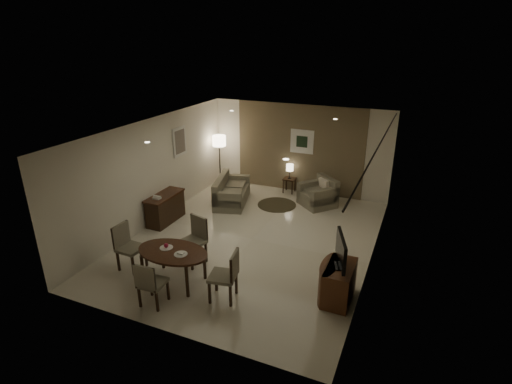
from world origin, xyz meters
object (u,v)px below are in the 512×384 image
at_px(chair_near, 153,282).
at_px(chair_left, 131,248).
at_px(floor_lamp, 220,161).
at_px(side_table, 289,185).
at_px(armchair, 318,192).
at_px(chair_far, 192,242).
at_px(console_desk, 165,208).
at_px(dining_table, 174,266).
at_px(chair_right, 223,276).
at_px(sofa, 232,190).
at_px(tv_cabinet, 339,283).

bearing_deg(chair_near, chair_left, -37.88).
bearing_deg(floor_lamp, chair_near, -73.35).
distance_m(chair_left, side_table, 5.66).
bearing_deg(armchair, chair_left, -78.27).
bearing_deg(side_table, floor_lamp, -171.13).
distance_m(chair_far, chair_left, 1.25).
bearing_deg(chair_near, console_desk, -61.55).
relative_size(dining_table, chair_far, 1.44).
bearing_deg(floor_lamp, console_desk, -91.42).
relative_size(chair_left, chair_right, 0.99).
bearing_deg(floor_lamp, armchair, -5.28).
xyz_separation_m(chair_near, armchair, (1.55, 5.56, -0.05)).
bearing_deg(dining_table, side_table, 84.45).
distance_m(console_desk, chair_left, 2.28).
relative_size(side_table, floor_lamp, 0.28).
height_order(dining_table, chair_left, chair_left).
height_order(chair_far, floor_lamp, floor_lamp).
relative_size(chair_far, chair_right, 1.03).
bearing_deg(sofa, chair_right, -171.01).
bearing_deg(chair_far, side_table, 98.65).
bearing_deg(chair_near, tv_cabinet, -157.73).
height_order(chair_far, chair_right, chair_far).
relative_size(tv_cabinet, floor_lamp, 0.54).
distance_m(side_table, floor_lamp, 2.34).
distance_m(dining_table, chair_near, 0.75).
bearing_deg(sofa, floor_lamp, 26.07).
distance_m(dining_table, sofa, 4.11).
relative_size(chair_near, side_table, 1.98).
relative_size(armchair, side_table, 1.97).
bearing_deg(chair_far, sofa, 117.52).
xyz_separation_m(chair_near, side_table, (0.48, 6.21, -0.23)).
height_order(tv_cabinet, chair_far, chair_far).
distance_m(chair_near, armchair, 5.77).
height_order(armchair, floor_lamp, floor_lamp).
distance_m(chair_near, chair_far, 1.49).
bearing_deg(dining_table, tv_cabinet, 13.04).
bearing_deg(console_desk, armchair, 37.57).
relative_size(tv_cabinet, chair_left, 0.91).
distance_m(chair_near, chair_right, 1.26).
bearing_deg(console_desk, sofa, 60.51).
xyz_separation_m(console_desk, dining_table, (1.77, -2.22, -0.03)).
xyz_separation_m(tv_cabinet, chair_near, (-3.06, -1.46, 0.10)).
xyz_separation_m(chair_left, chair_right, (2.23, -0.16, 0.00)).
xyz_separation_m(console_desk, sofa, (1.03, 1.82, 0.01)).
bearing_deg(chair_near, armchair, -108.79).
bearing_deg(chair_right, chair_far, -136.35).
relative_size(chair_near, chair_right, 0.92).
height_order(tv_cabinet, sofa, sofa).
relative_size(chair_far, armchair, 1.13).
distance_m(chair_far, floor_lamp, 4.69).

